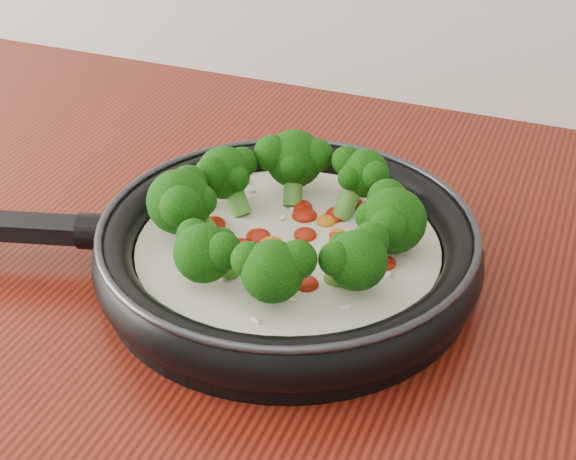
% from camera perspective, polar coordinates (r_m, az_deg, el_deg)
% --- Properties ---
extents(skillet, '(0.56, 0.42, 0.10)m').
position_cam_1_polar(skillet, '(0.72, -0.28, -0.88)').
color(skillet, black).
rests_on(skillet, counter).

